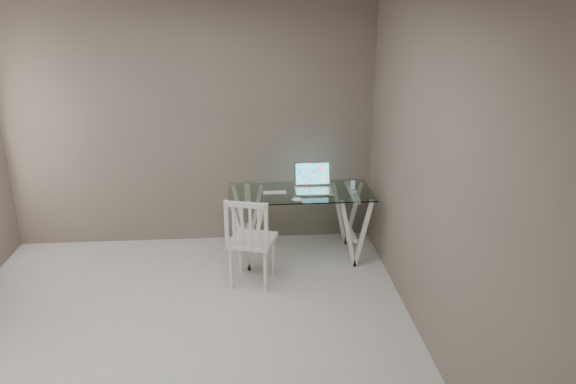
% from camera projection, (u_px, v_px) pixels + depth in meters
% --- Properties ---
extents(room, '(4.50, 4.52, 2.71)m').
position_uv_depth(room, '(152.00, 144.00, 3.87)').
color(room, beige).
rests_on(room, ground).
extents(desk, '(1.50, 0.70, 0.75)m').
position_uv_depth(desk, '(300.00, 223.00, 5.98)').
color(desk, silver).
rests_on(desk, ground).
extents(chair, '(0.52, 0.52, 0.92)m').
position_uv_depth(chair, '(250.00, 238.00, 5.33)').
color(chair, white).
rests_on(chair, ground).
extents(laptop, '(0.39, 0.35, 0.27)m').
position_uv_depth(laptop, '(313.00, 184.00, 5.90)').
color(laptop, silver).
rests_on(laptop, desk).
extents(keyboard, '(0.26, 0.11, 0.01)m').
position_uv_depth(keyboard, '(275.00, 193.00, 5.81)').
color(keyboard, silver).
rests_on(keyboard, desk).
extents(mouse, '(0.12, 0.07, 0.04)m').
position_uv_depth(mouse, '(297.00, 200.00, 5.58)').
color(mouse, white).
rests_on(mouse, desk).
extents(phone_dock, '(0.07, 0.07, 0.13)m').
position_uv_depth(phone_dock, '(353.00, 188.00, 5.84)').
color(phone_dock, white).
rests_on(phone_dock, desk).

